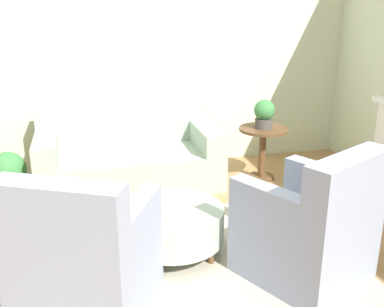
# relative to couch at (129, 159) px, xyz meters

# --- Properties ---
(ground_plane) EXTENTS (16.00, 16.00, 0.00)m
(ground_plane) POSITION_rel_couch_xyz_m (0.27, -1.83, -0.30)
(ground_plane) COLOR #AD7F51
(wall_back) EXTENTS (8.83, 0.12, 2.80)m
(wall_back) POSITION_rel_couch_xyz_m (0.27, 0.65, 1.10)
(wall_back) COLOR beige
(wall_back) RESTS_ON ground_plane
(rug) EXTENTS (2.64, 2.00, 0.01)m
(rug) POSITION_rel_couch_xyz_m (0.27, -1.83, -0.30)
(rug) COLOR #B2A893
(rug) RESTS_ON ground_plane
(couch) EXTENTS (2.02, 0.96, 0.85)m
(couch) POSITION_rel_couch_xyz_m (0.00, 0.00, 0.00)
(couch) COLOR #9EB29E
(couch) RESTS_ON ground_plane
(armchair_left) EXTENTS (1.09, 1.10, 1.04)m
(armchair_left) POSITION_rel_couch_xyz_m (-0.56, -2.22, 0.09)
(armchair_left) COLOR #8E99B2
(armchair_left) RESTS_ON rug
(armchair_right) EXTENTS (1.09, 1.10, 1.04)m
(armchair_right) POSITION_rel_couch_xyz_m (1.09, -2.22, 0.09)
(armchair_right) COLOR #8E99B2
(armchair_right) RESTS_ON rug
(ottoman_table) EXTENTS (0.85, 0.85, 0.39)m
(ottoman_table) POSITION_rel_couch_xyz_m (0.17, -1.61, -0.04)
(ottoman_table) COLOR #9EB29E
(ottoman_table) RESTS_ON rug
(side_table) EXTENTS (0.57, 0.57, 0.62)m
(side_table) POSITION_rel_couch_xyz_m (1.54, -0.23, 0.13)
(side_table) COLOR brown
(side_table) RESTS_ON ground_plane
(potted_plant_on_side_table) EXTENTS (0.24, 0.24, 0.33)m
(potted_plant_on_side_table) POSITION_rel_couch_xyz_m (1.54, -0.23, 0.49)
(potted_plant_on_side_table) COLOR #4C4742
(potted_plant_on_side_table) RESTS_ON side_table
(potted_plant_floor) EXTENTS (0.38, 0.38, 0.54)m
(potted_plant_floor) POSITION_rel_couch_xyz_m (-1.29, -0.18, 0.01)
(potted_plant_floor) COLOR #4C4742
(potted_plant_floor) RESTS_ON ground_plane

